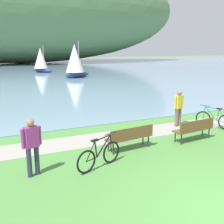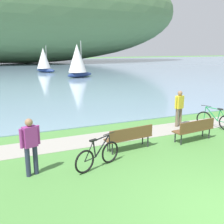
{
  "view_description": "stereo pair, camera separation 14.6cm",
  "coord_description": "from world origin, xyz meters",
  "px_view_note": "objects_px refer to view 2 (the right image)",
  "views": [
    {
      "loc": [
        -4.55,
        -3.71,
        3.62
      ],
      "look_at": [
        -0.09,
        6.21,
        1.0
      ],
      "focal_mm": 42.62,
      "sensor_mm": 36.0,
      "label": 1
    },
    {
      "loc": [
        -4.42,
        -3.77,
        3.62
      ],
      "look_at": [
        -0.09,
        6.21,
        1.0
      ],
      "focal_mm": 42.62,
      "sensor_mm": 36.0,
      "label": 2
    }
  ],
  "objects_px": {
    "park_bench_further_along": "(195,128)",
    "sailboat_mid_bay": "(44,60)",
    "sailboat_nearest_to_shore": "(78,60)",
    "person_at_shoreline": "(179,106)",
    "bicycle_leaning_near_bench": "(98,155)",
    "person_on_the_grass": "(30,143)",
    "bicycle_beside_path": "(215,120)",
    "park_bench_near_camera": "(130,136)"
  },
  "relations": [
    {
      "from": "park_bench_further_along",
      "to": "sailboat_mid_bay",
      "type": "distance_m",
      "value": 33.63
    },
    {
      "from": "bicycle_leaning_near_bench",
      "to": "person_at_shoreline",
      "type": "height_order",
      "value": "person_at_shoreline"
    },
    {
      "from": "park_bench_near_camera",
      "to": "person_at_shoreline",
      "type": "relative_size",
      "value": 1.08
    },
    {
      "from": "sailboat_nearest_to_shore",
      "to": "bicycle_beside_path",
      "type": "bearing_deg",
      "value": -90.76
    },
    {
      "from": "person_on_the_grass",
      "to": "sailboat_mid_bay",
      "type": "height_order",
      "value": "sailboat_mid_bay"
    },
    {
      "from": "sailboat_mid_bay",
      "to": "park_bench_further_along",
      "type": "bearing_deg",
      "value": -89.62
    },
    {
      "from": "park_bench_further_along",
      "to": "sailboat_nearest_to_shore",
      "type": "xyz_separation_m",
      "value": [
        2.35,
        24.34,
        1.62
      ]
    },
    {
      "from": "person_at_shoreline",
      "to": "sailboat_nearest_to_shore",
      "type": "relative_size",
      "value": 0.38
    },
    {
      "from": "person_at_shoreline",
      "to": "sailboat_nearest_to_shore",
      "type": "xyz_separation_m",
      "value": [
        1.67,
        22.42,
        1.16
      ]
    },
    {
      "from": "park_bench_near_camera",
      "to": "park_bench_further_along",
      "type": "xyz_separation_m",
      "value": [
        2.8,
        -0.18,
        0.0
      ]
    },
    {
      "from": "park_bench_further_along",
      "to": "person_on_the_grass",
      "type": "relative_size",
      "value": 1.08
    },
    {
      "from": "park_bench_further_along",
      "to": "bicycle_leaning_near_bench",
      "type": "distance_m",
      "value": 4.43
    },
    {
      "from": "park_bench_near_camera",
      "to": "sailboat_mid_bay",
      "type": "relative_size",
      "value": 0.46
    },
    {
      "from": "park_bench_near_camera",
      "to": "bicycle_beside_path",
      "type": "bearing_deg",
      "value": 9.57
    },
    {
      "from": "sailboat_nearest_to_shore",
      "to": "person_at_shoreline",
      "type": "bearing_deg",
      "value": -94.25
    },
    {
      "from": "sailboat_mid_bay",
      "to": "bicycle_beside_path",
      "type": "bearing_deg",
      "value": -86.01
    },
    {
      "from": "park_bench_near_camera",
      "to": "sailboat_nearest_to_shore",
      "type": "xyz_separation_m",
      "value": [
        5.15,
        24.16,
        1.62
      ]
    },
    {
      "from": "person_at_shoreline",
      "to": "person_on_the_grass",
      "type": "bearing_deg",
      "value": -161.29
    },
    {
      "from": "park_bench_near_camera",
      "to": "person_on_the_grass",
      "type": "bearing_deg",
      "value": -169.81
    },
    {
      "from": "person_on_the_grass",
      "to": "park_bench_further_along",
      "type": "bearing_deg",
      "value": 4.1
    },
    {
      "from": "park_bench_further_along",
      "to": "person_at_shoreline",
      "type": "height_order",
      "value": "person_at_shoreline"
    },
    {
      "from": "park_bench_further_along",
      "to": "sailboat_nearest_to_shore",
      "type": "relative_size",
      "value": 0.41
    },
    {
      "from": "park_bench_further_along",
      "to": "sailboat_mid_bay",
      "type": "bearing_deg",
      "value": 90.38
    },
    {
      "from": "bicycle_leaning_near_bench",
      "to": "sailboat_nearest_to_shore",
      "type": "bearing_deg",
      "value": 75.0
    },
    {
      "from": "sailboat_nearest_to_shore",
      "to": "sailboat_mid_bay",
      "type": "height_order",
      "value": "sailboat_nearest_to_shore"
    },
    {
      "from": "park_bench_near_camera",
      "to": "sailboat_nearest_to_shore",
      "type": "bearing_deg",
      "value": 77.96
    },
    {
      "from": "sailboat_nearest_to_shore",
      "to": "sailboat_mid_bay",
      "type": "distance_m",
      "value": 9.62
    },
    {
      "from": "bicycle_leaning_near_bench",
      "to": "person_on_the_grass",
      "type": "distance_m",
      "value": 2.05
    },
    {
      "from": "bicycle_beside_path",
      "to": "person_on_the_grass",
      "type": "bearing_deg",
      "value": -170.17
    },
    {
      "from": "park_bench_near_camera",
      "to": "bicycle_leaning_near_bench",
      "type": "height_order",
      "value": "bicycle_leaning_near_bench"
    },
    {
      "from": "park_bench_further_along",
      "to": "sailboat_nearest_to_shore",
      "type": "bearing_deg",
      "value": 84.47
    },
    {
      "from": "park_bench_further_along",
      "to": "person_on_the_grass",
      "type": "height_order",
      "value": "person_on_the_grass"
    },
    {
      "from": "bicycle_leaning_near_bench",
      "to": "person_on_the_grass",
      "type": "relative_size",
      "value": 0.98
    },
    {
      "from": "park_bench_near_camera",
      "to": "person_on_the_grass",
      "type": "relative_size",
      "value": 1.08
    },
    {
      "from": "bicycle_beside_path",
      "to": "park_bench_near_camera",
      "type": "bearing_deg",
      "value": -170.43
    },
    {
      "from": "park_bench_further_along",
      "to": "person_at_shoreline",
      "type": "distance_m",
      "value": 2.09
    },
    {
      "from": "bicycle_leaning_near_bench",
      "to": "sailboat_nearest_to_shore",
      "type": "distance_m",
      "value": 26.04
    },
    {
      "from": "bicycle_beside_path",
      "to": "park_bench_further_along",
      "type": "bearing_deg",
      "value": -154.06
    },
    {
      "from": "sailboat_nearest_to_shore",
      "to": "bicycle_leaning_near_bench",
      "type": "bearing_deg",
      "value": -105.0
    },
    {
      "from": "person_on_the_grass",
      "to": "sailboat_nearest_to_shore",
      "type": "bearing_deg",
      "value": 70.74
    },
    {
      "from": "park_bench_further_along",
      "to": "person_on_the_grass",
      "type": "xyz_separation_m",
      "value": [
        -6.31,
        -0.45,
        0.46
      ]
    },
    {
      "from": "person_on_the_grass",
      "to": "sailboat_nearest_to_shore",
      "type": "xyz_separation_m",
      "value": [
        8.66,
        24.79,
        1.16
      ]
    }
  ]
}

